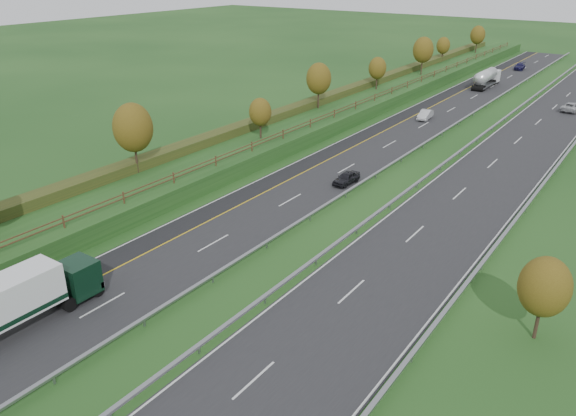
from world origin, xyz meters
name	(u,v)px	position (x,y,z in m)	size (l,w,h in m)	color
ground	(425,161)	(8.00, 55.00, 0.00)	(400.00, 400.00, 0.00)	#1C4318
near_carriageway	(384,141)	(0.00, 60.00, 0.02)	(10.50, 200.00, 0.04)	#242427
far_carriageway	(505,163)	(16.50, 60.00, 0.02)	(10.50, 200.00, 0.04)	#242427
hard_shoulder	(361,137)	(-3.75, 60.00, 0.02)	(3.00, 200.00, 0.04)	black
lane_markings	(428,149)	(6.40, 59.88, 0.05)	(26.75, 200.00, 0.01)	silver
embankment_left	(307,120)	(-13.00, 60.00, 1.00)	(12.00, 200.00, 2.00)	#1C4318
hedge_left	(296,108)	(-15.00, 60.00, 2.55)	(2.20, 180.00, 1.10)	#2F3D19
fence_left	(331,114)	(-8.50, 59.59, 2.73)	(0.12, 189.06, 1.20)	#422B19
median_barrier_near	(423,144)	(5.70, 60.00, 0.61)	(0.32, 200.00, 0.71)	gray
median_barrier_far	(461,151)	(10.80, 60.00, 0.61)	(0.32, 200.00, 0.71)	gray
outer_barrier_far	(556,168)	(22.30, 60.00, 0.62)	(0.32, 200.00, 0.71)	gray
trees_left	(296,89)	(-12.64, 56.63, 6.37)	(6.64, 164.30, 7.66)	#2D2116
road_tanker	(487,78)	(0.21, 105.21, 1.86)	(2.40, 11.22, 3.46)	silver
car_dark_near	(346,178)	(3.74, 42.55, 0.72)	(1.60, 3.97, 1.35)	black
car_silver_mid	(425,115)	(0.02, 74.50, 0.76)	(1.53, 4.37, 1.44)	silver
car_small_far	(520,66)	(0.60, 129.59, 0.75)	(2.00, 4.92, 1.43)	#16143F
car_oncoming	(571,107)	(18.05, 93.43, 0.78)	(2.44, 5.30, 1.47)	#B0B1B5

